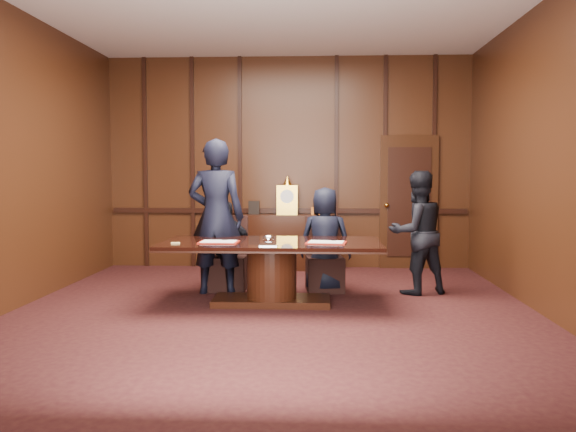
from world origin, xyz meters
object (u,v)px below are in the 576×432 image
object	(u,v)px
witness_right	(417,233)
witness_left	(216,217)
sideboard	(287,240)
signatory_left	(228,246)
signatory_right	(325,240)
conference_table	(272,262)

from	to	relation	value
witness_right	witness_left	bearing A→B (deg)	-17.39
sideboard	witness_right	world-z (taller)	witness_right
signatory_left	witness_right	world-z (taller)	witness_right
signatory_left	witness_left	bearing A→B (deg)	58.22
signatory_right	witness_left	size ratio (longest dim) A/B	0.69
sideboard	witness_right	xyz separation A→B (m)	(1.80, -1.96, 0.32)
signatory_left	witness_left	xyz separation A→B (m)	(-0.12, -0.18, 0.41)
signatory_left	witness_right	xyz separation A→B (m)	(2.50, -0.06, 0.20)
signatory_right	sideboard	bearing A→B (deg)	-64.01
signatory_right	witness_left	world-z (taller)	witness_left
signatory_left	signatory_right	size ratio (longest dim) A/B	0.86
sideboard	signatory_left	distance (m)	2.03
sideboard	witness_left	world-z (taller)	witness_left
conference_table	signatory_right	world-z (taller)	signatory_right
signatory_right	witness_left	bearing A→B (deg)	15.89
signatory_right	witness_left	xyz separation A→B (m)	(-1.42, -0.18, 0.31)
conference_table	witness_right	xyz separation A→B (m)	(1.85, 0.74, 0.29)
conference_table	sideboard	bearing A→B (deg)	88.86
conference_table	signatory_left	world-z (taller)	signatory_left
conference_table	signatory_left	bearing A→B (deg)	129.09
signatory_right	signatory_left	bearing A→B (deg)	8.55
witness_left	signatory_right	bearing A→B (deg)	-169.85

